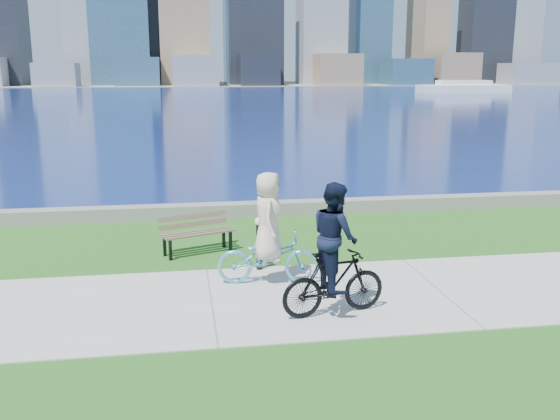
{
  "coord_description": "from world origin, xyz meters",
  "views": [
    {
      "loc": [
        -4.43,
        -9.87,
        3.87
      ],
      "look_at": [
        -2.51,
        2.01,
        1.1
      ],
      "focal_mm": 40.0,
      "sensor_mm": 36.0,
      "label": 1
    }
  ],
  "objects_px": {
    "cyclist_woman": "(268,243)",
    "cyclist_man": "(334,260)",
    "park_bench": "(196,230)",
    "bollard_lamp": "(259,240)"
  },
  "relations": [
    {
      "from": "cyclist_man",
      "to": "park_bench",
      "type": "bearing_deg",
      "value": 17.41
    },
    {
      "from": "park_bench",
      "to": "bollard_lamp",
      "type": "bearing_deg",
      "value": -70.5
    },
    {
      "from": "park_bench",
      "to": "cyclist_man",
      "type": "bearing_deg",
      "value": -82.44
    },
    {
      "from": "park_bench",
      "to": "cyclist_woman",
      "type": "xyz_separation_m",
      "value": [
        1.23,
        -2.21,
        0.29
      ]
    },
    {
      "from": "cyclist_woman",
      "to": "cyclist_man",
      "type": "height_order",
      "value": "cyclist_man"
    },
    {
      "from": "park_bench",
      "to": "cyclist_woman",
      "type": "height_order",
      "value": "cyclist_woman"
    },
    {
      "from": "cyclist_woman",
      "to": "bollard_lamp",
      "type": "bearing_deg",
      "value": 11.86
    },
    {
      "from": "bollard_lamp",
      "to": "park_bench",
      "type": "bearing_deg",
      "value": 130.08
    },
    {
      "from": "park_bench",
      "to": "cyclist_man",
      "type": "relative_size",
      "value": 0.77
    },
    {
      "from": "park_bench",
      "to": "bollard_lamp",
      "type": "height_order",
      "value": "bollard_lamp"
    }
  ]
}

